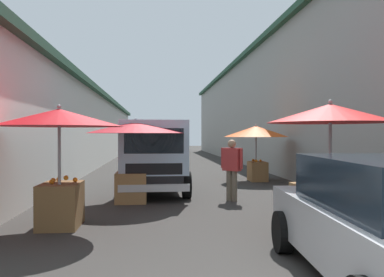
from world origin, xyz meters
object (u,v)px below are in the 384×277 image
(vendor_by_crates, at_px, (155,151))
(fruit_stall_near_right, at_px, (60,140))
(vendor_in_shade, at_px, (232,166))
(fruit_stall_near_left, at_px, (135,141))
(fruit_stall_far_left, at_px, (256,137))
(fruit_stall_far_right, at_px, (327,135))
(delivery_truck, at_px, (154,158))

(vendor_by_crates, bearing_deg, fruit_stall_near_right, 171.49)
(vendor_in_shade, bearing_deg, fruit_stall_near_left, 89.59)
(fruit_stall_near_left, relative_size, vendor_by_crates, 1.52)
(fruit_stall_near_left, bearing_deg, fruit_stall_far_left, -44.58)
(fruit_stall_far_left, bearing_deg, fruit_stall_far_right, 174.65)
(fruit_stall_far_right, relative_size, vendor_by_crates, 1.43)
(fruit_stall_far_left, distance_m, delivery_truck, 4.91)
(fruit_stall_near_right, distance_m, vendor_in_shade, 4.61)
(fruit_stall_far_right, bearing_deg, fruit_stall_near_left, 45.93)
(fruit_stall_far_right, distance_m, fruit_stall_near_right, 4.77)
(fruit_stall_far_right, height_order, delivery_truck, fruit_stall_far_right)
(fruit_stall_far_left, xyz_separation_m, vendor_by_crates, (4.45, 3.73, -0.70))
(fruit_stall_near_right, xyz_separation_m, vendor_by_crates, (11.44, -1.71, -0.67))
(fruit_stall_far_left, distance_m, fruit_stall_near_left, 6.02)
(fruit_stall_near_left, relative_size, vendor_in_shade, 1.56)
(fruit_stall_near_left, distance_m, vendor_by_crates, 8.77)
(fruit_stall_near_right, distance_m, vendor_by_crates, 11.58)
(fruit_stall_far_left, xyz_separation_m, fruit_stall_far_right, (-7.68, 0.72, 0.07))
(vendor_by_crates, xyz_separation_m, vendor_in_shade, (-8.76, -1.98, -0.03))
(fruit_stall_near_right, bearing_deg, vendor_by_crates, -8.51)
(fruit_stall_far_right, distance_m, vendor_by_crates, 12.52)
(fruit_stall_far_right, xyz_separation_m, vendor_in_shade, (3.38, 1.03, -0.79))
(delivery_truck, distance_m, vendor_in_shade, 2.35)
(fruit_stall_far_left, relative_size, fruit_stall_near_left, 0.97)
(vendor_in_shade, bearing_deg, fruit_stall_near_right, 126.01)
(delivery_truck, xyz_separation_m, vendor_by_crates, (7.55, -0.03, -0.11))
(fruit_stall_near_right, relative_size, delivery_truck, 0.46)
(fruit_stall_far_left, bearing_deg, delivery_truck, 129.53)
(fruit_stall_far_right, bearing_deg, fruit_stall_far_left, -5.35)
(fruit_stall_far_left, distance_m, fruit_stall_near_right, 8.85)
(fruit_stall_near_right, bearing_deg, fruit_stall_far_right, -98.40)
(fruit_stall_near_left, xyz_separation_m, vendor_in_shade, (-0.02, -2.47, -0.65))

